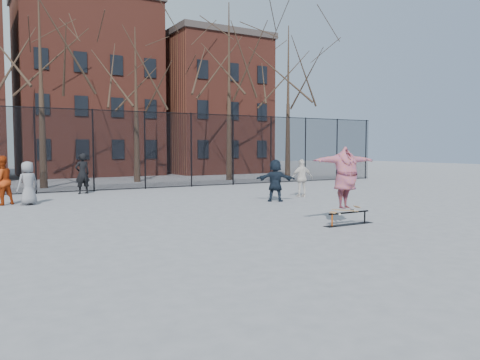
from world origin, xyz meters
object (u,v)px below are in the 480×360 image
skateboard (345,210)px  bystander_white (302,178)px  bystander_navy (275,180)px  skater (346,178)px  bystander_black (82,174)px  bystander_red (1,181)px  bystander_grey (28,183)px  skate_rail (349,220)px

skateboard → bystander_white: 7.34m
bystander_white → skateboard: bearing=76.8°
bystander_navy → skater: bearing=111.9°
bystander_black → bystander_white: (7.89, -6.20, -0.12)m
bystander_black → bystander_navy: (5.94, -7.00, -0.10)m
bystander_red → bystander_white: (11.40, -3.32, -0.10)m
bystander_black → bystander_white: bearing=130.1°
skateboard → skater: skater is taller
bystander_white → bystander_navy: bystander_navy is taller
skateboard → bystander_navy: bystander_navy is taller
skateboard → bystander_black: (-4.38, 12.64, 0.52)m
skater → bystander_red: size_ratio=1.14×
bystander_grey → bystander_red: size_ratio=0.89×
skate_rail → bystander_grey: (-7.18, 9.31, 0.67)m
skater → bystander_white: skater is taller
bystander_white → skate_rail: bearing=77.8°
bystander_grey → bystander_navy: bystander_navy is taller
skateboard → bystander_white: bearing=61.4°
skateboard → skater: 0.90m
bystander_red → bystander_white: 11.87m
skate_rail → skateboard: 0.31m
skater → bystander_red: 12.56m
bystander_grey → bystander_navy: 9.35m
skate_rail → skateboard: (-0.14, 0.00, 0.27)m
skater → bystander_white: bearing=63.5°
bystander_white → bystander_red: bearing=-0.8°
skateboard → bystander_navy: (1.56, 5.64, 0.43)m
skateboard → bystander_black: size_ratio=0.46×
skate_rail → skater: 1.18m
bystander_red → bystander_white: size_ratio=1.13×
bystander_red → skateboard: bearing=100.5°
skater → skate_rail: bearing=2.0°
skate_rail → bystander_black: size_ratio=0.88×
bystander_black → bystander_navy: bystander_black is taller
skater → bystander_grey: (-7.03, 9.31, -0.50)m
bystander_navy → skateboard: bearing=111.9°
bystander_red → skate_rail: bearing=101.0°
bystander_grey → bystander_black: (2.65, 3.33, 0.12)m
skateboard → bystander_grey: bearing=127.1°
bystander_grey → skate_rail: bearing=102.5°
bystander_grey → bystander_white: bearing=139.6°
skater → bystander_navy: (1.56, 5.64, -0.48)m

